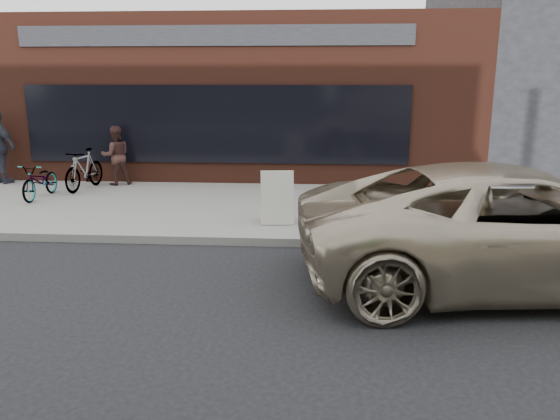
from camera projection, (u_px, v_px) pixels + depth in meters
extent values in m
plane|color=black|center=(250.00, 363.00, 5.70)|extent=(120.00, 120.00, 0.00)
cube|color=gray|center=(287.00, 204.00, 12.46)|extent=(44.00, 6.00, 0.15)
cube|color=#59291C|center=(241.00, 96.00, 18.86)|extent=(14.00, 10.00, 4.50)
cube|color=black|center=(215.00, 124.00, 14.12)|extent=(10.00, 0.08, 2.00)
cube|color=#26252A|center=(212.00, 35.00, 13.59)|extent=(10.00, 0.08, 0.50)
torus|color=black|center=(348.00, 231.00, 9.27)|extent=(0.71, 0.16, 0.71)
torus|color=black|center=(441.00, 232.00, 9.25)|extent=(0.71, 0.16, 0.71)
cube|color=#B7B7BC|center=(392.00, 226.00, 9.24)|extent=(0.60, 0.35, 0.40)
cube|color=black|center=(412.00, 202.00, 9.13)|extent=(0.55, 0.37, 0.28)
cube|color=black|center=(380.00, 203.00, 9.15)|extent=(0.60, 0.33, 0.13)
cube|color=black|center=(358.00, 208.00, 9.17)|extent=(0.33, 0.25, 0.15)
cube|color=black|center=(432.00, 194.00, 9.10)|extent=(0.20, 0.26, 0.23)
cube|color=silver|center=(437.00, 178.00, 9.03)|extent=(0.17, 0.33, 0.36)
cylinder|color=black|center=(427.00, 189.00, 9.08)|extent=(0.07, 0.74, 0.03)
cube|color=#B7B7BC|center=(351.00, 199.00, 9.14)|extent=(0.31, 0.33, 0.03)
cube|color=slate|center=(355.00, 218.00, 8.93)|extent=(0.45, 0.22, 0.42)
cylinder|color=black|center=(351.00, 191.00, 9.10)|extent=(0.52, 0.33, 0.30)
cylinder|color=#B7B7BC|center=(365.00, 227.00, 9.43)|extent=(0.59, 0.12, 0.20)
imported|color=#B9AA90|center=(518.00, 226.00, 7.67)|extent=(6.44, 3.48, 1.72)
imported|color=gray|center=(40.00, 181.00, 12.64)|extent=(0.55, 1.55, 0.81)
imported|color=gray|center=(84.00, 170.00, 13.57)|extent=(0.72, 1.73, 1.01)
cube|color=beige|center=(277.00, 198.00, 10.41)|extent=(0.66, 0.38, 1.01)
cube|color=beige|center=(277.00, 195.00, 10.67)|extent=(0.66, 0.38, 1.01)
imported|color=#472A25|center=(116.00, 156.00, 14.12)|extent=(0.93, 0.86, 1.53)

